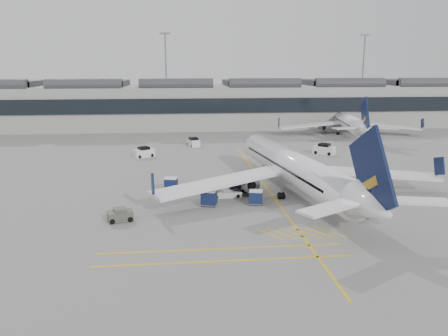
{
  "coord_description": "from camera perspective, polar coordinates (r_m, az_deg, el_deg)",
  "views": [
    {
      "loc": [
        -1.49,
        -46.05,
        15.83
      ],
      "look_at": [
        3.73,
        4.6,
        4.0
      ],
      "focal_mm": 35.0,
      "sensor_mm": 36.0,
      "label": 1
    }
  ],
  "objects": [
    {
      "name": "baggage_cart_c",
      "position": [
        50.9,
        -1.97,
        -3.87
      ],
      "size": [
        2.19,
        2.01,
        1.87
      ],
      "rotation": [
        0.0,
        0.0,
        -0.38
      ],
      "color": "gray",
      "rests_on": "ground"
    },
    {
      "name": "ground",
      "position": [
        48.72,
        -3.83,
        -5.91
      ],
      "size": [
        220.0,
        220.0,
        0.0
      ],
      "primitive_type": "plane",
      "color": "gray",
      "rests_on": "ground"
    },
    {
      "name": "light_masts",
      "position": [
        132.05,
        -6.1,
        12.43
      ],
      "size": [
        113.0,
        0.6,
        25.45
      ],
      "color": "slate",
      "rests_on": "ground"
    },
    {
      "name": "terminal",
      "position": [
        118.38,
        -5.19,
        8.33
      ],
      "size": [
        200.0,
        20.45,
        12.4
      ],
      "color": "#9E9E99",
      "rests_on": "ground"
    },
    {
      "name": "belt_loader",
      "position": [
        54.45,
        0.21,
        -3.23
      ],
      "size": [
        4.51,
        1.73,
        1.82
      ],
      "rotation": [
        0.0,
        0.0,
        0.06
      ],
      "color": "silver",
      "rests_on": "ground"
    },
    {
      "name": "ramp_agent_a",
      "position": [
        54.53,
        4.22,
        -2.83
      ],
      "size": [
        0.77,
        0.8,
        1.84
      ],
      "primitive_type": "imported",
      "rotation": [
        0.0,
        0.0,
        0.86
      ],
      "color": "#DB3D0B",
      "rests_on": "ground"
    },
    {
      "name": "airliner_far",
      "position": [
        109.81,
        15.76,
        5.84
      ],
      "size": [
        33.92,
        37.3,
        9.95
      ],
      "rotation": [
        0.0,
        0.0,
        -0.14
      ],
      "color": "white",
      "rests_on": "ground"
    },
    {
      "name": "baggage_cart_b",
      "position": [
        55.93,
        1.49,
        -2.45
      ],
      "size": [
        1.82,
        1.64,
        1.6
      ],
      "rotation": [
        0.0,
        0.0,
        -0.3
      ],
      "color": "gray",
      "rests_on": "ground"
    },
    {
      "name": "safety_cone_nose",
      "position": [
        70.4,
        6.22,
        0.24
      ],
      "size": [
        0.4,
        0.4,
        0.55
      ],
      "primitive_type": "cone",
      "color": "#F24C0A",
      "rests_on": "ground"
    },
    {
      "name": "ramp_agent_b",
      "position": [
        53.9,
        -1.84,
        -3.02
      ],
      "size": [
        0.91,
        0.73,
        1.78
      ],
      "primitive_type": "imported",
      "rotation": [
        0.0,
        0.0,
        3.2
      ],
      "color": "#F1520C",
      "rests_on": "ground"
    },
    {
      "name": "service_van_mid",
      "position": [
        89.4,
        -4.01,
        3.37
      ],
      "size": [
        2.68,
        3.83,
        1.79
      ],
      "rotation": [
        0.0,
        0.0,
        1.87
      ],
      "color": "silver",
      "rests_on": "ground"
    },
    {
      "name": "baggage_cart_d",
      "position": [
        57.15,
        -6.93,
        -2.09
      ],
      "size": [
        1.96,
        1.72,
        1.8
      ],
      "rotation": [
        0.0,
        0.0,
        -0.2
      ],
      "color": "gray",
      "rests_on": "ground"
    },
    {
      "name": "safety_cone_engine",
      "position": [
        56.66,
        12.9,
        -3.21
      ],
      "size": [
        0.37,
        0.37,
        0.51
      ],
      "primitive_type": "cone",
      "color": "#F24C0A",
      "rests_on": "ground"
    },
    {
      "name": "apron_markings",
      "position": [
        59.36,
        5.5,
        -2.44
      ],
      "size": [
        0.25,
        60.0,
        0.01
      ],
      "primitive_type": "cube",
      "color": "gold",
      "rests_on": "ground"
    },
    {
      "name": "baggage_cart_a",
      "position": [
        51.45,
        4.18,
        -3.81
      ],
      "size": [
        1.89,
        1.68,
        1.7
      ],
      "rotation": [
        0.0,
        0.0,
        -0.24
      ],
      "color": "gray",
      "rests_on": "ground"
    },
    {
      "name": "pushback_tug",
      "position": [
        47.33,
        -13.41,
        -6.02
      ],
      "size": [
        2.87,
        2.16,
        1.43
      ],
      "rotation": [
        0.0,
        0.0,
        0.27
      ],
      "color": "#4C4F43",
      "rests_on": "ground"
    },
    {
      "name": "service_van_left",
      "position": [
        79.72,
        -10.42,
        2.01
      ],
      "size": [
        4.0,
        3.26,
        1.84
      ],
      "rotation": [
        0.0,
        0.0,
        0.49
      ],
      "color": "silver",
      "rests_on": "ground"
    },
    {
      "name": "service_van_right",
      "position": [
        83.11,
        12.95,
        2.38
      ],
      "size": [
        4.22,
        3.87,
        1.98
      ],
      "rotation": [
        0.0,
        0.0,
        -0.66
      ],
      "color": "silver",
      "rests_on": "ground"
    },
    {
      "name": "airliner_main",
      "position": [
        56.04,
        9.35,
        -0.1
      ],
      "size": [
        37.35,
        41.06,
        10.95
      ],
      "rotation": [
        0.0,
        0.0,
        0.14
      ],
      "color": "white",
      "rests_on": "ground"
    }
  ]
}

